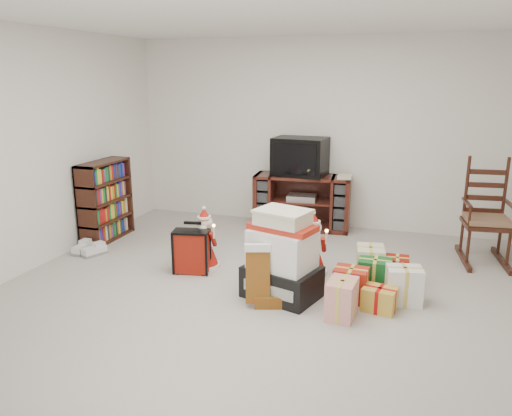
# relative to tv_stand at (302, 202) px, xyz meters

# --- Properties ---
(room) EXTENTS (5.01, 5.01, 2.51)m
(room) POSITION_rel_tv_stand_xyz_m (0.11, -2.24, 0.89)
(room) COLOR #A7A199
(room) RESTS_ON ground
(tv_stand) EXTENTS (1.30, 0.56, 0.72)m
(tv_stand) POSITION_rel_tv_stand_xyz_m (0.00, 0.00, 0.00)
(tv_stand) COLOR #4E1D16
(tv_stand) RESTS_ON floor
(bookshelf) EXTENTS (0.27, 0.81, 0.99)m
(bookshelf) POSITION_rel_tv_stand_xyz_m (-2.23, -1.21, 0.11)
(bookshelf) COLOR #3B1A10
(bookshelf) RESTS_ON floor
(rocking_chair) EXTENTS (0.56, 0.84, 1.19)m
(rocking_chair) POSITION_rel_tv_stand_xyz_m (2.20, -0.56, 0.04)
(rocking_chair) COLOR #3B1A10
(rocking_chair) RESTS_ON floor
(gift_pile) EXTENTS (0.76, 0.64, 0.82)m
(gift_pile) POSITION_rel_tv_stand_xyz_m (0.32, -2.19, -0.00)
(gift_pile) COLOR black
(gift_pile) RESTS_ON floor
(red_suitcase) EXTENTS (0.38, 0.25, 0.54)m
(red_suitcase) POSITION_rel_tv_stand_xyz_m (-0.73, -1.91, -0.13)
(red_suitcase) COLOR maroon
(red_suitcase) RESTS_ON floor
(stocking) EXTENTS (0.30, 0.20, 0.58)m
(stocking) POSITION_rel_tv_stand_xyz_m (0.16, -2.45, -0.07)
(stocking) COLOR #0C6D1A
(stocking) RESTS_ON floor
(teddy_bear) EXTENTS (0.26, 0.23, 0.38)m
(teddy_bear) POSITION_rel_tv_stand_xyz_m (0.32, -1.93, -0.19)
(teddy_bear) COLOR brown
(teddy_bear) RESTS_ON floor
(santa_figurine) EXTENTS (0.32, 0.30, 0.66)m
(santa_figurine) POSITION_rel_tv_stand_xyz_m (0.47, -1.55, -0.11)
(santa_figurine) COLOR #A11811
(santa_figurine) RESTS_ON floor
(mrs_claus_figurine) EXTENTS (0.32, 0.31, 0.66)m
(mrs_claus_figurine) POSITION_rel_tv_stand_xyz_m (-0.66, -1.73, -0.11)
(mrs_claus_figurine) COLOR #A11811
(mrs_claus_figurine) RESTS_ON floor
(sneaker_pair) EXTENTS (0.36, 0.31, 0.10)m
(sneaker_pair) POSITION_rel_tv_stand_xyz_m (-2.11, -1.77, -0.31)
(sneaker_pair) COLOR silver
(sneaker_pair) RESTS_ON floor
(gift_cluster) EXTENTS (0.79, 1.16, 0.27)m
(gift_cluster) POSITION_rel_tv_stand_xyz_m (1.14, -1.94, -0.23)
(gift_cluster) COLOR #AA2413
(gift_cluster) RESTS_ON floor
(crt_television) EXTENTS (0.71, 0.54, 0.50)m
(crt_television) POSITION_rel_tv_stand_xyz_m (-0.04, 0.02, 0.61)
(crt_television) COLOR black
(crt_television) RESTS_ON tv_stand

